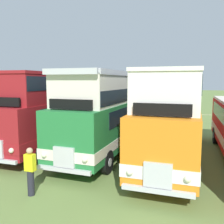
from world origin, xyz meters
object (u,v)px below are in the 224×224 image
bus_first_in_row (59,105)px  bus_second_in_row (113,109)px  marshal_person (30,171)px  bus_third_in_row (174,111)px

bus_first_in_row → bus_second_in_row: size_ratio=0.98×
bus_second_in_row → bus_first_in_row: bearing=-178.5°
bus_first_in_row → marshal_person: size_ratio=6.29×
bus_first_in_row → bus_third_in_row: (7.22, -0.45, 0.00)m
bus_first_in_row → bus_third_in_row: same height
bus_first_in_row → marshal_person: bus_first_in_row is taller
marshal_person → bus_third_in_row: bearing=56.0°
bus_first_in_row → bus_second_in_row: 3.61m
bus_third_in_row → bus_first_in_row: bearing=176.4°
bus_third_in_row → bus_second_in_row: bearing=171.4°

